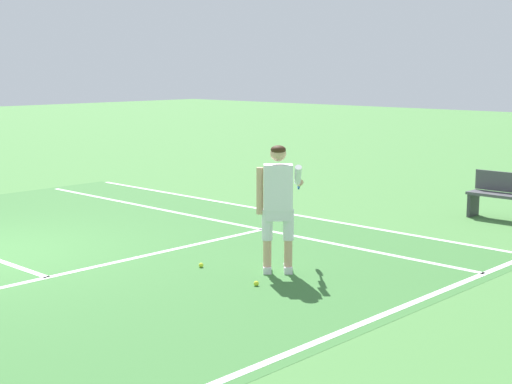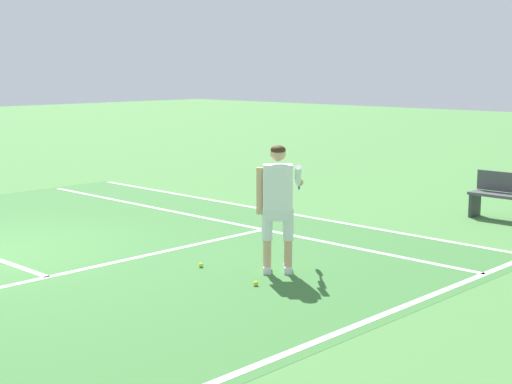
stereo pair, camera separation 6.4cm
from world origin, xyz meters
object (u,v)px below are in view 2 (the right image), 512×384
at_px(tennis_ball_near_feet, 201,265).
at_px(tennis_ball_by_baseline, 256,283).
at_px(tennis_player, 278,200).
at_px(courtside_bench, 510,196).

distance_m(tennis_ball_near_feet, tennis_ball_by_baseline, 1.18).
bearing_deg(tennis_player, tennis_ball_by_baseline, -160.59).
bearing_deg(tennis_ball_by_baseline, courtside_bench, -3.59).
bearing_deg(tennis_player, courtside_bench, -6.53).
bearing_deg(tennis_ball_by_baseline, tennis_player, 19.41).
bearing_deg(tennis_ball_near_feet, tennis_player, -59.38).
bearing_deg(tennis_ball_by_baseline, tennis_ball_near_feet, 83.70).
xyz_separation_m(tennis_player, tennis_ball_by_baseline, (-0.68, -0.24, -0.96)).
height_order(tennis_ball_near_feet, courtside_bench, courtside_bench).
relative_size(tennis_player, tennis_ball_by_baseline, 25.95).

